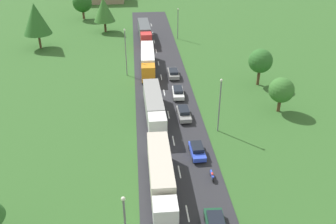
# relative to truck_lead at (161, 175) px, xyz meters

# --- Properties ---
(road) EXTENTS (10.00, 140.00, 0.06)m
(road) POSITION_rel_truck_lead_xyz_m (2.46, 11.40, -2.17)
(road) COLOR #2B2B30
(road) RESTS_ON ground
(lane_marking_centre) EXTENTS (0.16, 121.18, 0.01)m
(lane_marking_centre) POSITION_rel_truck_lead_xyz_m (2.46, 7.36, -2.13)
(lane_marking_centre) COLOR white
(lane_marking_centre) RESTS_ON road
(truck_lead) EXTENTS (2.53, 13.20, 3.76)m
(truck_lead) POSITION_rel_truck_lead_xyz_m (0.00, 0.00, 0.00)
(truck_lead) COLOR white
(truck_lead) RESTS_ON road
(truck_second) EXTENTS (2.76, 13.92, 3.57)m
(truck_second) POSITION_rel_truck_lead_xyz_m (0.20, 16.16, -0.07)
(truck_second) COLOR white
(truck_second) RESTS_ON road
(truck_third) EXTENTS (2.88, 14.33, 3.66)m
(truck_third) POSITION_rel_truck_lead_xyz_m (0.13, 35.43, -0.03)
(truck_third) COLOR orange
(truck_third) RESTS_ON road
(truck_fourth) EXTENTS (2.88, 13.87, 3.59)m
(truck_fourth) POSITION_rel_truck_lead_xyz_m (0.23, 54.44, -0.07)
(truck_fourth) COLOR red
(truck_fourth) RESTS_ON road
(car_second) EXTENTS (1.79, 4.08, 1.42)m
(car_second) POSITION_rel_truck_lead_xyz_m (5.12, 6.23, -1.39)
(car_second) COLOR blue
(car_second) RESTS_ON road
(car_third) EXTENTS (1.85, 4.57, 1.49)m
(car_third) POSITION_rel_truck_lead_xyz_m (4.67, 16.03, -1.36)
(car_third) COLOR gray
(car_third) RESTS_ON road
(car_fourth) EXTENTS (1.97, 4.57, 1.44)m
(car_fourth) POSITION_rel_truck_lead_xyz_m (4.66, 23.31, -1.37)
(car_fourth) COLOR white
(car_fourth) RESTS_ON road
(car_fifth) EXTENTS (1.87, 4.54, 1.46)m
(car_fifth) POSITION_rel_truck_lead_xyz_m (4.74, 31.53, -1.36)
(car_fifth) COLOR gray
(car_fifth) RESTS_ON road
(motorcycle_courier) EXTENTS (0.28, 1.94, 0.91)m
(motorcycle_courier) POSITION_rel_truck_lead_xyz_m (6.10, 1.44, -1.65)
(motorcycle_courier) COLOR black
(motorcycle_courier) RESTS_ON road
(lamppost_second) EXTENTS (0.36, 0.36, 8.10)m
(lamppost_second) POSITION_rel_truck_lead_xyz_m (9.04, 11.89, 2.33)
(lamppost_second) COLOR slate
(lamppost_second) RESTS_ON ground
(lamppost_third) EXTENTS (0.36, 0.36, 9.00)m
(lamppost_third) POSITION_rel_truck_lead_xyz_m (-3.96, 33.26, 2.79)
(lamppost_third) COLOR slate
(lamppost_third) RESTS_ON ground
(lamppost_fourth) EXTENTS (0.36, 0.36, 7.34)m
(lamppost_fourth) POSITION_rel_truck_lead_xyz_m (8.27, 54.57, 1.94)
(lamppost_fourth) COLOR slate
(lamppost_fourth) RESTS_ON ground
(tree_oak) EXTENTS (4.22, 4.22, 6.67)m
(tree_oak) POSITION_rel_truck_lead_xyz_m (19.56, 26.78, 2.33)
(tree_oak) COLOR #513823
(tree_oak) RESTS_ON ground
(tree_birch) EXTENTS (5.39, 5.39, 8.64)m
(tree_birch) POSITION_rel_truck_lead_xyz_m (-9.58, 62.23, 3.46)
(tree_birch) COLOR #513823
(tree_birch) RESTS_ON ground
(tree_maple) EXTENTS (3.88, 3.88, 5.60)m
(tree_maple) POSITION_rel_truck_lead_xyz_m (19.76, 16.78, 1.44)
(tree_maple) COLOR #513823
(tree_maple) RESTS_ON ground
(tree_pine) EXTENTS (6.16, 6.16, 10.08)m
(tree_pine) POSITION_rel_truck_lead_xyz_m (-23.61, 50.78, 4.48)
(tree_pine) COLOR #513823
(tree_pine) RESTS_ON ground
(tree_ash) EXTENTS (5.41, 5.41, 7.38)m
(tree_ash) POSITION_rel_truck_lead_xyz_m (-16.45, 75.32, 2.46)
(tree_ash) COLOR #513823
(tree_ash) RESTS_ON ground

